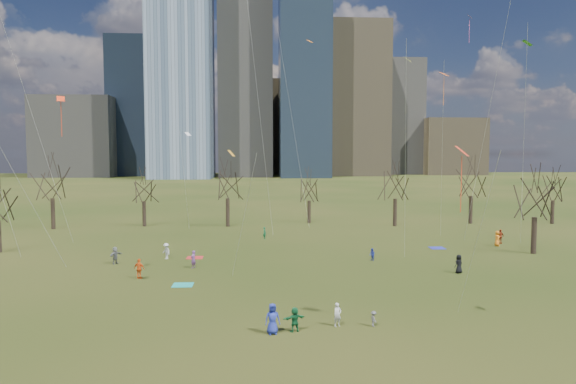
{
  "coord_description": "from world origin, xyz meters",
  "views": [
    {
      "loc": [
        -2.66,
        -33.24,
        10.37
      ],
      "look_at": [
        0.0,
        12.0,
        7.0
      ],
      "focal_mm": 32.0,
      "sensor_mm": 36.0,
      "label": 1
    }
  ],
  "objects": [
    {
      "name": "blanket_navy",
      "position": [
        17.05,
        21.64,
        0.01
      ],
      "size": [
        1.6,
        1.5,
        0.03
      ],
      "primitive_type": "cube",
      "color": "#252CB1",
      "rests_on": "ground"
    },
    {
      "name": "blanket_crimson",
      "position": [
        -9.0,
        17.88,
        0.01
      ],
      "size": [
        1.6,
        1.5,
        0.03
      ],
      "primitive_type": "cube",
      "color": "#B52624",
      "rests_on": "ground"
    },
    {
      "name": "blanket_teal",
      "position": [
        -8.64,
        7.1,
        0.01
      ],
      "size": [
        1.6,
        1.5,
        0.03
      ],
      "primitive_type": "cube",
      "color": "teal",
      "rests_on": "ground"
    },
    {
      "name": "person_13",
      "position": [
        -1.88,
        28.86,
        0.74
      ],
      "size": [
        0.5,
        0.62,
        1.47
      ],
      "primitive_type": "imported",
      "rotation": [
        0.0,
        0.0,
        1.89
      ],
      "color": "#17673F",
      "rests_on": "ground"
    },
    {
      "name": "person_7",
      "position": [
        -8.57,
        13.24,
        0.8
      ],
      "size": [
        0.63,
        0.7,
        1.6
      ],
      "primitive_type": "imported",
      "rotation": [
        0.0,
        0.0,
        4.16
      ],
      "color": "#77458B",
      "rests_on": "ground"
    },
    {
      "name": "person_8",
      "position": [
        8.39,
        15.37,
        0.61
      ],
      "size": [
        0.65,
        0.72,
        1.22
      ],
      "primitive_type": "imported",
      "rotation": [
        0.0,
        0.0,
        5.11
      ],
      "color": "#2635A4",
      "rests_on": "ground"
    },
    {
      "name": "person_5",
      "position": [
        -0.55,
        -4.05,
        0.73
      ],
      "size": [
        1.42,
        0.85,
        1.46
      ],
      "primitive_type": "imported",
      "rotation": [
        0.0,
        0.0,
        3.48
      ],
      "color": "#166534",
      "rests_on": "ground"
    },
    {
      "name": "ground",
      "position": [
        0.0,
        0.0,
        0.0
      ],
      "size": [
        500.0,
        500.0,
        0.0
      ],
      "primitive_type": "plane",
      "color": "black",
      "rests_on": "ground"
    },
    {
      "name": "person_4",
      "position": [
        -12.55,
        9.43,
        0.84
      ],
      "size": [
        1.07,
        0.75,
        1.69
      ],
      "primitive_type": "imported",
      "rotation": [
        0.0,
        0.0,
        2.76
      ],
      "color": "orange",
      "rests_on": "ground"
    },
    {
      "name": "person_3",
      "position": [
        4.26,
        -3.41,
        0.47
      ],
      "size": [
        0.46,
        0.67,
        0.95
      ],
      "primitive_type": "imported",
      "rotation": [
        0.0,
        0.0,
        1.76
      ],
      "color": "#5D5C61",
      "rests_on": "ground"
    },
    {
      "name": "person_11",
      "position": [
        -16.16,
        15.46,
        0.82
      ],
      "size": [
        1.16,
        1.56,
        1.63
      ],
      "primitive_type": "imported",
      "rotation": [
        0.0,
        0.0,
        1.06
      ],
      "color": "slate",
      "rests_on": "ground"
    },
    {
      "name": "person_1",
      "position": [
        2.09,
        -3.25,
        0.72
      ],
      "size": [
        0.62,
        0.54,
        1.43
      ],
      "primitive_type": "imported",
      "rotation": [
        0.0,
        0.0,
        0.47
      ],
      "color": "silver",
      "rests_on": "ground"
    },
    {
      "name": "person_10",
      "position": [
        25.38,
        24.09,
        0.82
      ],
      "size": [
        1.02,
        0.57,
        1.65
      ],
      "primitive_type": "imported",
      "rotation": [
        0.0,
        0.0,
        0.18
      ],
      "color": "#B13819",
      "rests_on": "ground"
    },
    {
      "name": "person_6",
      "position": [
        14.79,
        9.84,
        0.82
      ],
      "size": [
        0.95,
        0.82,
        1.63
      ],
      "primitive_type": "imported",
      "rotation": [
        0.0,
        0.0,
        3.59
      ],
      "color": "black",
      "rests_on": "ground"
    },
    {
      "name": "person_12",
      "position": [
        24.25,
        22.49,
        0.87
      ],
      "size": [
        0.65,
        0.91,
        1.73
      ],
      "primitive_type": "imported",
      "rotation": [
        0.0,
        0.0,
        1.45
      ],
      "color": "orange",
      "rests_on": "ground"
    },
    {
      "name": "bare_tree_row",
      "position": [
        -0.09,
        37.22,
        6.12
      ],
      "size": [
        113.04,
        29.8,
        9.5
      ],
      "color": "black",
      "rests_on": "ground"
    },
    {
      "name": "person_9",
      "position": [
        -11.74,
        17.44,
        0.79
      ],
      "size": [
        1.13,
        1.14,
        1.58
      ],
      "primitive_type": "imported",
      "rotation": [
        0.0,
        0.0,
        5.49
      ],
      "color": "silver",
      "rests_on": "ground"
    },
    {
      "name": "downtown_skyline",
      "position": [
        -2.43,
        210.64,
        39.01
      ],
      "size": [
        212.5,
        78.0,
        118.0
      ],
      "color": "slate",
      "rests_on": "ground"
    },
    {
      "name": "kites_airborne",
      "position": [
        -1.7,
        11.82,
        13.38
      ],
      "size": [
        59.09,
        42.59,
        33.37
      ],
      "color": "#FB3915",
      "rests_on": "ground"
    },
    {
      "name": "person_0",
      "position": [
        -1.85,
        -4.35,
        0.89
      ],
      "size": [
        0.95,
        0.7,
        1.78
      ],
      "primitive_type": "imported",
      "rotation": [
        0.0,
        0.0,
        0.16
      ],
      "color": "#24329D",
      "rests_on": "ground"
    }
  ]
}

